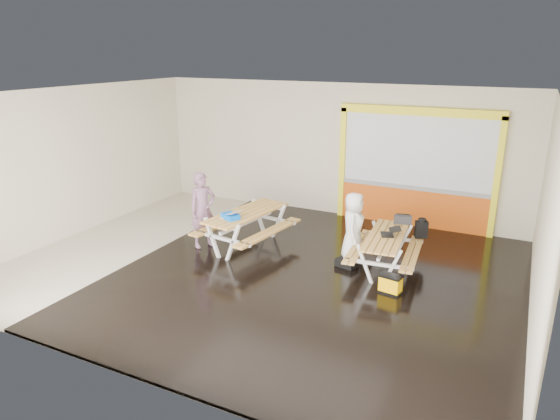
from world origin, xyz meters
The scene contains 14 objects.
room centered at (0.00, 0.00, 1.75)m, with size 10.02×8.02×3.52m.
deck centered at (1.25, 0.00, 0.03)m, with size 7.50×7.98×0.05m, color black.
kiosk centered at (2.20, 3.93, 1.44)m, with size 3.88×0.16×3.00m.
picnic_table_left centered at (-0.78, 0.80, 0.67)m, with size 1.78×2.38×0.88m.
picnic_table_right centered at (2.31, 0.99, 0.59)m, with size 1.48×2.05×0.78m.
person_left centered at (-1.66, 0.40, 0.91)m, with size 0.62×0.41×1.70m, color #724F65.
person_right centered at (1.60, 1.09, 0.81)m, with size 0.71×0.46×1.46m, color white.
laptop_left centered at (-0.88, 0.32, 0.93)m, with size 0.46×0.43×0.17m.
laptop_right centered at (2.38, 1.04, 0.83)m, with size 0.47×0.45×0.16m.
blue_pouch centered at (-0.85, 0.25, 0.93)m, with size 0.37×0.26×0.11m, color blue.
toolbox centered at (2.43, 1.86, 0.86)m, with size 0.40×0.27×0.21m.
backpack centered at (2.83, 1.90, 0.71)m, with size 0.29×0.25×0.42m.
dark_case centered at (1.59, 0.78, 0.13)m, with size 0.41×0.30×0.15m, color black.
fluke_bag centered at (2.70, 0.01, 0.22)m, with size 0.43×0.32×0.34m.
Camera 1 is at (4.61, -8.39, 4.33)m, focal length 32.48 mm.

